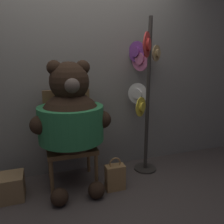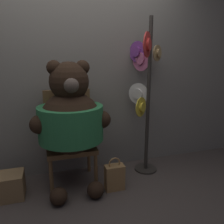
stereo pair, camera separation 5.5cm
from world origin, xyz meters
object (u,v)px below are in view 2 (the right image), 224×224
Objects in this scene: chair at (70,135)px; handbag_on_ground at (115,177)px; teddy_bear at (71,119)px; hat_display_rack at (144,86)px.

handbag_on_ground is at bearing -41.44° from chair.
teddy_bear reaches higher than handbag_on_ground.
teddy_bear is at bearing -171.79° from hat_display_rack.
hat_display_rack reaches higher than chair.
chair is at bearing 138.56° from handbag_on_ground.
chair is 0.76× the size of teddy_bear.
handbag_on_ground is (0.42, -0.20, -0.63)m from teddy_bear.
hat_display_rack is 4.99× the size of handbag_on_ground.
teddy_bear is 3.72× the size of handbag_on_ground.
chair is 0.57× the size of hat_display_rack.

